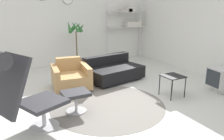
# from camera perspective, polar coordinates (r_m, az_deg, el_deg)

# --- Properties ---
(ground_plane) EXTENTS (12.00, 12.00, 0.00)m
(ground_plane) POSITION_cam_1_polar(r_m,az_deg,el_deg) (4.54, -1.59, -7.08)
(ground_plane) COLOR silver
(wall_back) EXTENTS (12.00, 0.09, 2.80)m
(wall_back) POSITION_cam_1_polar(r_m,az_deg,el_deg) (7.15, -13.17, 12.41)
(wall_back) COLOR silver
(wall_back) RESTS_ON ground_plane
(wall_right) EXTENTS (0.06, 12.00, 2.80)m
(wall_right) POSITION_cam_1_polar(r_m,az_deg,el_deg) (6.20, 25.23, 10.92)
(wall_right) COLOR silver
(wall_right) RESTS_ON ground_plane
(round_rug) EXTENTS (2.15, 2.15, 0.01)m
(round_rug) POSITION_cam_1_polar(r_m,az_deg,el_deg) (4.19, -1.09, -9.06)
(round_rug) COLOR slate
(round_rug) RESTS_ON ground_plane
(lounge_chair) EXTENTS (1.15, 0.93, 1.29)m
(lounge_chair) POSITION_cam_1_polar(r_m,az_deg,el_deg) (3.18, -23.32, -3.76)
(lounge_chair) COLOR #BCBCC1
(lounge_chair) RESTS_ON ground_plane
(ottoman) EXTENTS (0.46, 0.39, 0.37)m
(ottoman) POSITION_cam_1_polar(r_m,az_deg,el_deg) (3.88, -9.45, -7.00)
(ottoman) COLOR #BCBCC1
(ottoman) RESTS_ON ground_plane
(armchair_red) EXTENTS (0.90, 0.92, 0.67)m
(armchair_red) POSITION_cam_1_polar(r_m,az_deg,el_deg) (5.03, -10.69, -1.99)
(armchair_red) COLOR silver
(armchair_red) RESTS_ON ground_plane
(couch_low) EXTENTS (1.50, 1.08, 0.60)m
(couch_low) POSITION_cam_1_polar(r_m,az_deg,el_deg) (5.57, 0.34, -0.29)
(couch_low) COLOR black
(couch_low) RESTS_ON ground_plane
(side_table) EXTENTS (0.40, 0.40, 0.44)m
(side_table) POSITION_cam_1_polar(r_m,az_deg,el_deg) (4.63, 15.57, -2.04)
(side_table) COLOR black
(side_table) RESTS_ON ground_plane
(crt_television) EXTENTS (0.52, 0.51, 0.54)m
(crt_television) POSITION_cam_1_polar(r_m,az_deg,el_deg) (5.27, 26.55, -2.14)
(crt_television) COLOR #B7B7B7
(crt_television) RESTS_ON ground_plane
(potted_plant) EXTENTS (0.53, 0.48, 1.45)m
(potted_plant) POSITION_cam_1_polar(r_m,az_deg,el_deg) (6.74, -9.28, 6.53)
(potted_plant) COLOR brown
(potted_plant) RESTS_ON ground_plane
(shelf_unit) EXTENTS (1.38, 0.28, 1.99)m
(shelf_unit) POSITION_cam_1_polar(r_m,az_deg,el_deg) (7.85, 4.29, 13.38)
(shelf_unit) COLOR #BCBCC1
(shelf_unit) RESTS_ON ground_plane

